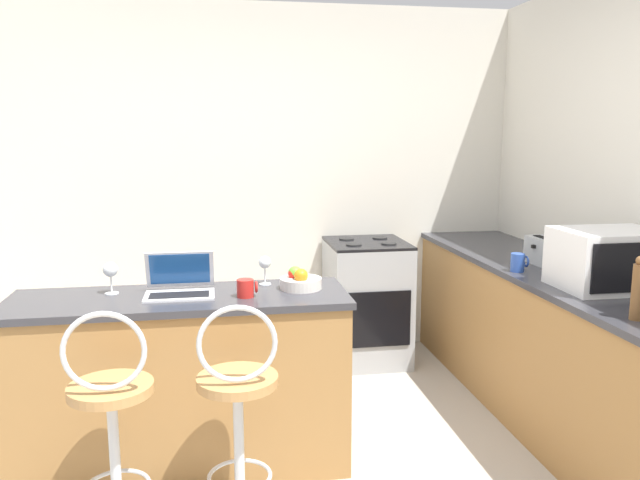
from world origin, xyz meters
name	(u,v)px	position (x,y,z in m)	size (l,w,h in m)	color
wall_back	(260,184)	(0.00, 2.23, 1.30)	(12.00, 0.06, 2.60)	silver
breakfast_bar	(183,383)	(-0.52, 0.56, 0.45)	(1.64, 0.54, 0.90)	#9E703D
counter_right	(545,340)	(1.59, 0.85, 0.45)	(0.66, 2.73, 0.90)	#9E703D
bar_stool_near	(113,434)	(-0.78, 0.01, 0.48)	(0.40, 0.40, 1.02)	silver
bar_stool_far	(239,424)	(-0.27, 0.01, 0.48)	(0.40, 0.40, 1.02)	silver
laptop	(180,283)	(-0.52, 0.60, 0.95)	(0.33, 0.25, 0.20)	silver
microwave	(610,259)	(1.62, 0.35, 1.05)	(0.51, 0.40, 0.30)	white
toaster	(549,251)	(1.63, 0.93, 0.98)	(0.21, 0.27, 0.17)	#9EA3A8
stove_range	(366,301)	(0.74, 1.88, 0.45)	(0.56, 0.61, 0.90)	#9EA3A8
mug_blue	(518,262)	(1.35, 0.79, 0.95)	(0.10, 0.08, 0.10)	#2D51AD
mug_white	(549,249)	(1.76, 1.16, 0.94)	(0.10, 0.08, 0.10)	white
wine_glass_short	(265,264)	(-0.09, 0.72, 1.01)	(0.06, 0.06, 0.15)	silver
mug_red	(246,288)	(-0.21, 0.49, 0.94)	(0.10, 0.08, 0.09)	red
wine_glass_tall	(111,271)	(-0.86, 0.66, 1.01)	(0.07, 0.07, 0.16)	silver
pepper_mill	(638,290)	(1.41, -0.16, 1.03)	(0.05, 0.05, 0.28)	brown
fruit_bowl	(300,281)	(0.07, 0.61, 0.94)	(0.21, 0.21, 0.11)	silver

